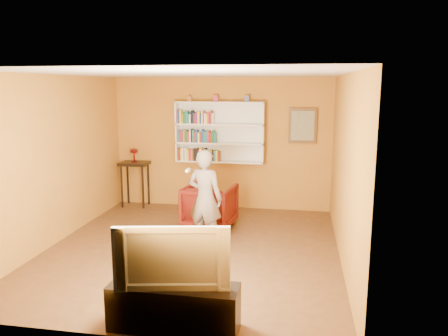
{
  "coord_description": "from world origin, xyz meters",
  "views": [
    {
      "loc": [
        1.61,
        -6.31,
        2.52
      ],
      "look_at": [
        0.37,
        0.75,
        1.17
      ],
      "focal_mm": 35.0,
      "sensor_mm": 36.0,
      "label": 1
    }
  ],
  "objects_px": {
    "ruby_lustre": "(134,152)",
    "person": "(205,198)",
    "armchair": "(210,206)",
    "tv_cabinet": "(174,307)",
    "bookshelf": "(220,132)",
    "television": "(173,255)",
    "console_table": "(135,170)"
  },
  "relations": [
    {
      "from": "ruby_lustre",
      "to": "person",
      "type": "height_order",
      "value": "person"
    },
    {
      "from": "armchair",
      "to": "console_table",
      "type": "bearing_deg",
      "value": -24.38
    },
    {
      "from": "armchair",
      "to": "person",
      "type": "relative_size",
      "value": 0.56
    },
    {
      "from": "console_table",
      "to": "ruby_lustre",
      "type": "xyz_separation_m",
      "value": [
        0.0,
        0.0,
        0.37
      ]
    },
    {
      "from": "ruby_lustre",
      "to": "armchair",
      "type": "xyz_separation_m",
      "value": [
        1.86,
        -1.16,
        -0.76
      ]
    },
    {
      "from": "bookshelf",
      "to": "person",
      "type": "distance_m",
      "value": 2.38
    },
    {
      "from": "tv_cabinet",
      "to": "armchair",
      "type": "bearing_deg",
      "value": 95.4
    },
    {
      "from": "bookshelf",
      "to": "console_table",
      "type": "xyz_separation_m",
      "value": [
        -1.81,
        -0.16,
        -0.81
      ]
    },
    {
      "from": "console_table",
      "to": "ruby_lustre",
      "type": "relative_size",
      "value": 3.32
    },
    {
      "from": "person",
      "to": "television",
      "type": "height_order",
      "value": "person"
    },
    {
      "from": "armchair",
      "to": "tv_cabinet",
      "type": "height_order",
      "value": "armchair"
    },
    {
      "from": "tv_cabinet",
      "to": "bookshelf",
      "type": "bearing_deg",
      "value": 94.5
    },
    {
      "from": "bookshelf",
      "to": "armchair",
      "type": "bearing_deg",
      "value": -87.78
    },
    {
      "from": "ruby_lustre",
      "to": "person",
      "type": "xyz_separation_m",
      "value": [
        1.97,
        -2.07,
        -0.38
      ]
    },
    {
      "from": "tv_cabinet",
      "to": "television",
      "type": "xyz_separation_m",
      "value": [
        0.0,
        0.0,
        0.58
      ]
    },
    {
      "from": "armchair",
      "to": "tv_cabinet",
      "type": "bearing_deg",
      "value": 103.01
    },
    {
      "from": "armchair",
      "to": "person",
      "type": "bearing_deg",
      "value": 104.92
    },
    {
      "from": "bookshelf",
      "to": "console_table",
      "type": "distance_m",
      "value": 1.99
    },
    {
      "from": "armchair",
      "to": "tv_cabinet",
      "type": "xyz_separation_m",
      "value": [
        0.32,
        -3.34,
        -0.15
      ]
    },
    {
      "from": "console_table",
      "to": "television",
      "type": "bearing_deg",
      "value": -64.22
    },
    {
      "from": "console_table",
      "to": "bookshelf",
      "type": "bearing_deg",
      "value": 5.05
    },
    {
      "from": "armchair",
      "to": "television",
      "type": "bearing_deg",
      "value": 103.01
    },
    {
      "from": "armchair",
      "to": "person",
      "type": "distance_m",
      "value": 0.99
    },
    {
      "from": "armchair",
      "to": "ruby_lustre",
      "type": "bearing_deg",
      "value": -24.38
    },
    {
      "from": "person",
      "to": "armchair",
      "type": "bearing_deg",
      "value": -68.6
    },
    {
      "from": "ruby_lustre",
      "to": "armchair",
      "type": "distance_m",
      "value": 2.32
    },
    {
      "from": "ruby_lustre",
      "to": "television",
      "type": "height_order",
      "value": "ruby_lustre"
    },
    {
      "from": "armchair",
      "to": "television",
      "type": "distance_m",
      "value": 3.38
    },
    {
      "from": "console_table",
      "to": "television",
      "type": "relative_size",
      "value": 0.81
    },
    {
      "from": "bookshelf",
      "to": "person",
      "type": "xyz_separation_m",
      "value": [
        0.17,
        -2.23,
        -0.81
      ]
    },
    {
      "from": "ruby_lustre",
      "to": "person",
      "type": "distance_m",
      "value": 2.88
    },
    {
      "from": "bookshelf",
      "to": "tv_cabinet",
      "type": "xyz_separation_m",
      "value": [
        0.37,
        -4.66,
        -1.35
      ]
    }
  ]
}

